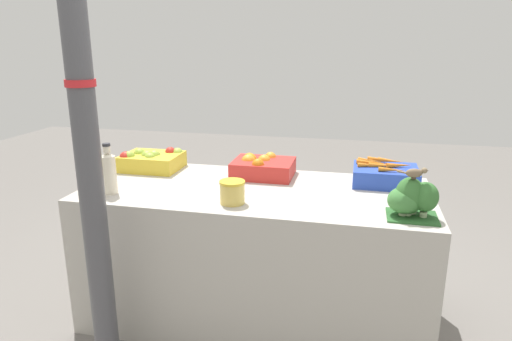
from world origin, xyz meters
The scene contains 11 objects.
ground_plane centered at (0.00, 0.00, 0.00)m, with size 10.00×10.00×0.00m, color slate.
market_table centered at (0.00, 0.00, 0.38)m, with size 1.82×0.81×0.76m, color #B7B2A8.
support_pole centered at (-0.60, -0.58, 1.27)m, with size 0.12×0.12×2.53m.
apple_crate centered at (-0.71, 0.23, 0.81)m, with size 0.34×0.28×0.13m.
orange_crate centered at (-0.02, 0.24, 0.81)m, with size 0.34×0.28×0.13m.
carrot_crate centered at (0.67, 0.24, 0.81)m, with size 0.34×0.28×0.13m.
broccoli_pile centered at (0.76, -0.24, 0.85)m, with size 0.22×0.18×0.18m.
juice_bottle_amber centered at (-0.82, -0.25, 0.86)m, with size 0.06×0.06×0.26m.
juice_bottle_cloudy centered at (-0.72, -0.25, 0.87)m, with size 0.08×0.08×0.26m.
pickle_jar centered at (-0.06, -0.25, 0.81)m, with size 0.12×0.12×0.11m.
sparrow_bird centered at (0.77, -0.26, 0.97)m, with size 0.14×0.05×0.05m.
Camera 1 is at (0.52, -2.25, 1.51)m, focal length 32.00 mm.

